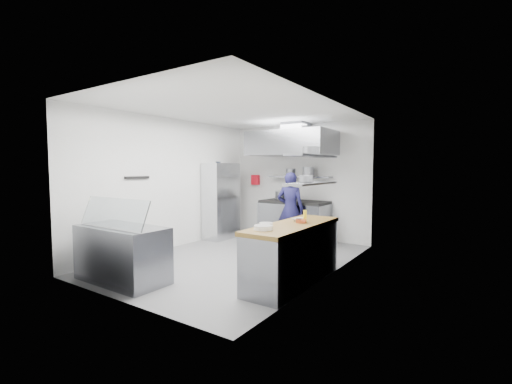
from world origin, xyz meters
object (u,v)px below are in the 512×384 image
Objects in this scene: chef at (290,209)px; wire_rack at (221,201)px; display_case at (122,254)px; gas_range at (294,222)px.

chef is 0.89× the size of wire_rack.
display_case is (-1.01, -3.53, -0.40)m from chef.
wire_rack reaches higher than gas_range.
display_case is at bearing 60.99° from chef.
chef is 1.83m from wire_rack.
gas_range is at bearing -84.44° from chef.
display_case is (0.81, -3.34, -0.50)m from wire_rack.
gas_range is 0.86× the size of wire_rack.
chef reaches higher than display_case.
gas_range is 0.71m from chef.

